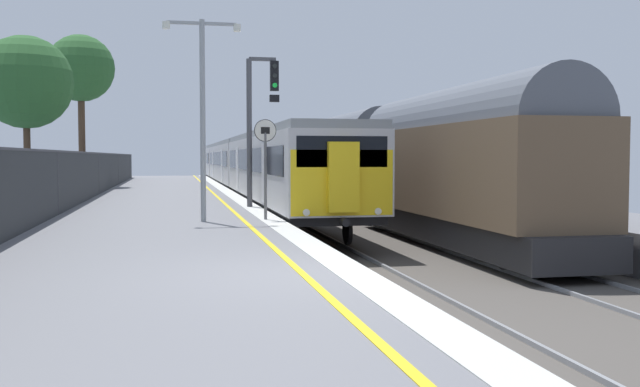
# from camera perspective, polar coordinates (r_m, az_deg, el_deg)

# --- Properties ---
(ground) EXTENTS (17.40, 110.00, 1.21)m
(ground) POSITION_cam_1_polar(r_m,az_deg,el_deg) (11.37, 13.79, -8.79)
(ground) COLOR slate
(commuter_train_at_platform) EXTENTS (2.83, 59.91, 3.81)m
(commuter_train_at_platform) POSITION_cam_1_polar(r_m,az_deg,el_deg) (47.72, -6.53, 2.43)
(commuter_train_at_platform) COLOR #B7B7BC
(commuter_train_at_platform) RESTS_ON ground
(freight_train_adjacent_track) EXTENTS (2.60, 55.29, 4.66)m
(freight_train_adjacent_track) POSITION_cam_1_polar(r_m,az_deg,el_deg) (41.68, -0.21, 2.76)
(freight_train_adjacent_track) COLOR #232326
(freight_train_adjacent_track) RESTS_ON ground
(signal_gantry) EXTENTS (1.10, 0.24, 5.01)m
(signal_gantry) POSITION_cam_1_polar(r_m,az_deg,el_deg) (24.13, -5.02, 6.36)
(signal_gantry) COLOR #47474C
(signal_gantry) RESTS_ON ground
(speed_limit_sign) EXTENTS (0.59, 0.08, 2.68)m
(speed_limit_sign) POSITION_cam_1_polar(r_m,az_deg,el_deg) (19.09, -4.39, 3.01)
(speed_limit_sign) COLOR #59595B
(speed_limit_sign) RESTS_ON ground
(platform_lamp_mid) EXTENTS (2.00, 0.20, 5.21)m
(platform_lamp_mid) POSITION_cam_1_polar(r_m,az_deg,el_deg) (18.81, -9.35, 7.22)
(platform_lamp_mid) COLOR #93999E
(platform_lamp_mid) RESTS_ON ground
(background_tree_left) EXTENTS (3.87, 3.87, 6.73)m
(background_tree_left) POSITION_cam_1_polar(r_m,az_deg,el_deg) (32.65, -22.50, 7.95)
(background_tree_left) COLOR #473323
(background_tree_left) RESTS_ON ground
(background_tree_back) EXTENTS (3.72, 3.72, 8.50)m
(background_tree_back) POSITION_cam_1_polar(r_m,az_deg,el_deg) (42.56, -18.42, 9.28)
(background_tree_back) COLOR #473323
(background_tree_back) RESTS_ON ground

